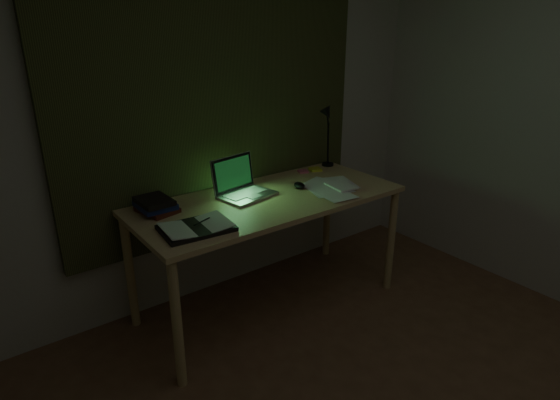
# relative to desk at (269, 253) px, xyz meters

# --- Properties ---
(wall_back) EXTENTS (3.50, 0.00, 2.50)m
(wall_back) POSITION_rel_desk_xyz_m (-0.09, 0.46, 0.85)
(wall_back) COLOR beige
(wall_back) RESTS_ON ground
(curtain) EXTENTS (2.20, 0.06, 2.00)m
(curtain) POSITION_rel_desk_xyz_m (-0.09, 0.42, 1.05)
(curtain) COLOR #32341A
(curtain) RESTS_ON wall_back
(desk) EXTENTS (1.75, 0.77, 0.80)m
(desk) POSITION_rel_desk_xyz_m (0.00, 0.00, 0.00)
(desk) COLOR tan
(desk) RESTS_ON floor
(laptop) EXTENTS (0.41, 0.44, 0.25)m
(laptop) POSITION_rel_desk_xyz_m (-0.10, 0.10, 0.52)
(laptop) COLOR #B1B1B6
(laptop) RESTS_ON desk
(open_textbook) EXTENTS (0.40, 0.30, 0.03)m
(open_textbook) POSITION_rel_desk_xyz_m (-0.60, -0.17, 0.42)
(open_textbook) COLOR silver
(open_textbook) RESTS_ON desk
(book_stack) EXTENTS (0.23, 0.26, 0.09)m
(book_stack) POSITION_rel_desk_xyz_m (-0.68, 0.20, 0.45)
(book_stack) COLOR silver
(book_stack) RESTS_ON desk
(loose_papers) EXTENTS (0.43, 0.44, 0.02)m
(loose_papers) POSITION_rel_desk_xyz_m (0.45, -0.12, 0.41)
(loose_papers) COLOR white
(loose_papers) RESTS_ON desk
(mouse) EXTENTS (0.10, 0.12, 0.04)m
(mouse) POSITION_rel_desk_xyz_m (0.27, 0.02, 0.42)
(mouse) COLOR black
(mouse) RESTS_ON desk
(sticky_yellow) EXTENTS (0.11, 0.11, 0.02)m
(sticky_yellow) POSITION_rel_desk_xyz_m (0.62, 0.26, 0.41)
(sticky_yellow) COLOR gold
(sticky_yellow) RESTS_ON desk
(sticky_pink) EXTENTS (0.08, 0.08, 0.01)m
(sticky_pink) POSITION_rel_desk_xyz_m (0.52, 0.28, 0.41)
(sticky_pink) COLOR #DE5678
(sticky_pink) RESTS_ON desk
(desk_lamp) EXTENTS (0.36, 0.31, 0.49)m
(desk_lamp) POSITION_rel_desk_xyz_m (0.79, 0.31, 0.64)
(desk_lamp) COLOR black
(desk_lamp) RESTS_ON desk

